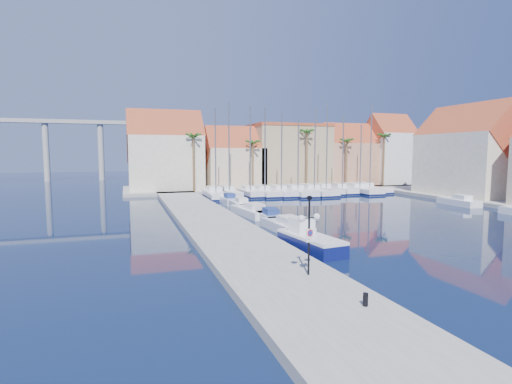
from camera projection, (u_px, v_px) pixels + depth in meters
ground at (385, 253)px, 26.93m from camera, size 260.00×260.00×0.00m
quay_west at (213, 223)px, 36.88m from camera, size 6.00×77.00×0.50m
shore_north at (273, 187)px, 75.39m from camera, size 54.00×16.00×0.50m
lamp_post at (309, 223)px, 20.15m from camera, size 1.35×0.64×4.08m
bollard at (365, 300)px, 16.24m from camera, size 0.22×0.22×0.54m
fishing_boat at (309, 240)px, 27.61m from camera, size 2.71×6.15×2.08m
motorboat_west_0 at (287, 226)px, 34.04m from camera, size 2.49×6.70×1.40m
motorboat_west_1 at (269, 217)px, 38.96m from camera, size 1.98×5.45×1.40m
motorboat_west_2 at (252, 211)px, 42.67m from camera, size 2.91×7.22×1.40m
motorboat_west_3 at (240, 205)px, 47.92m from camera, size 1.64×5.08×1.40m
motorboat_west_4 at (229, 200)px, 53.06m from camera, size 1.73×5.19×1.40m
motorboat_east_1 at (459, 201)px, 51.03m from camera, size 2.19×5.98×1.40m
sailboat_0 at (215, 194)px, 59.86m from camera, size 3.40×11.07×13.17m
sailboat_1 at (228, 192)px, 61.24m from camera, size 2.41×8.75×14.32m
sailboat_2 at (249, 192)px, 61.64m from camera, size 2.27×8.22×13.68m
sailboat_3 at (264, 192)px, 62.39m from camera, size 2.58×9.67×13.52m
sailboat_4 at (280, 192)px, 62.83m from camera, size 2.84×9.80×12.67m
sailboat_5 at (296, 192)px, 63.34m from camera, size 3.47×11.58×11.91m
sailboat_6 at (312, 191)px, 64.55m from camera, size 3.48×12.05×13.68m
sailboat_7 at (325, 190)px, 65.94m from camera, size 2.86×9.69×14.80m
sailboat_8 at (341, 189)px, 66.43m from camera, size 2.80×8.62×12.59m
sailboat_9 at (358, 190)px, 66.83m from camera, size 3.09×11.19×11.29m
sailboat_10 at (367, 188)px, 68.27m from camera, size 3.44×10.11×14.78m
building_0 at (165, 154)px, 67.63m from camera, size 12.30×9.00×13.50m
building_1 at (234, 161)px, 71.47m from camera, size 10.30×8.00×11.00m
building_2 at (288, 155)px, 75.73m from camera, size 14.20×10.20×11.50m
building_3 at (346, 157)px, 78.55m from camera, size 10.30×8.00×12.00m
building_4 at (388, 151)px, 80.28m from camera, size 8.30×8.00×14.00m
building_6 at (470, 154)px, 58.91m from camera, size 9.00×14.30×13.50m
palm_0 at (193, 138)px, 63.89m from camera, size 2.60×2.60×10.15m
palm_1 at (253, 144)px, 67.08m from camera, size 2.60×2.60×9.15m
palm_2 at (307, 134)px, 70.00m from camera, size 2.60×2.60×11.15m
palm_3 at (347, 142)px, 72.62m from camera, size 2.60×2.60×9.65m
palm_4 at (384, 138)px, 75.01m from camera, size 2.60×2.60×10.65m
viaduct at (21, 137)px, 91.34m from camera, size 48.00×2.20×14.45m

